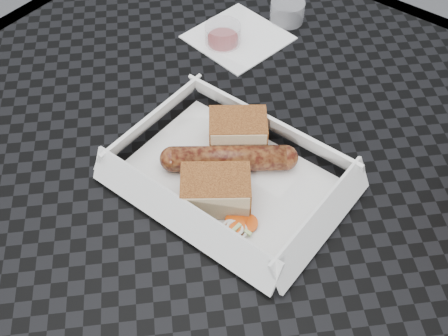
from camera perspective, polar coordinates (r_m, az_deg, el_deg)
name	(u,v)px	position (r m, az deg, el deg)	size (l,w,h in m)	color
patio_table	(214,175)	(0.73, -1.00, -0.71)	(0.80, 0.80, 0.74)	black
food_tray	(229,179)	(0.63, 0.56, -1.12)	(0.22, 0.15, 0.00)	white
bratwurst	(229,158)	(0.63, 0.51, 0.98)	(0.13, 0.11, 0.03)	brown
bread_near	(238,132)	(0.65, 1.41, 3.69)	(0.07, 0.05, 0.04)	brown
bread_far	(216,190)	(0.59, -0.85, -2.26)	(0.07, 0.05, 0.04)	brown
veg_garnish	(239,233)	(0.58, 1.52, -6.61)	(0.03, 0.03, 0.00)	#D84609
napkin	(238,37)	(0.82, 1.44, 13.12)	(0.12, 0.12, 0.00)	white
condiment_cup_sauce	(223,35)	(0.80, -0.12, 13.39)	(0.05, 0.05, 0.03)	maroon
condiment_cup_empty	(287,11)	(0.85, 6.44, 15.52)	(0.05, 0.05, 0.03)	silver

